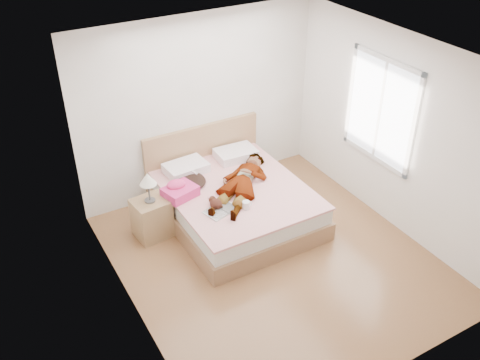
{
  "coord_description": "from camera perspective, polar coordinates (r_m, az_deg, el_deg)",
  "views": [
    {
      "loc": [
        -2.93,
        -4.23,
        4.45
      ],
      "look_at": [
        0.0,
        0.85,
        0.7
      ],
      "focal_mm": 40.0,
      "sensor_mm": 36.0,
      "label": 1
    }
  ],
  "objects": [
    {
      "name": "hair",
      "position": [
        7.28,
        -5.48,
        0.02
      ],
      "size": [
        0.52,
        0.6,
        0.08
      ],
      "primitive_type": "ellipsoid",
      "rotation": [
        0.0,
        0.0,
        0.21
      ],
      "color": "black",
      "rests_on": "bed"
    },
    {
      "name": "ground",
      "position": [
        6.8,
        3.61,
        -8.34
      ],
      "size": [
        4.0,
        4.0,
        0.0
      ],
      "primitive_type": "plane",
      "color": "#57331B",
      "rests_on": "ground"
    },
    {
      "name": "coffee_mug",
      "position": [
        6.73,
        0.68,
        -2.67
      ],
      "size": [
        0.14,
        0.1,
        0.11
      ],
      "color": "silver",
      "rests_on": "bed"
    },
    {
      "name": "room_shell",
      "position": [
        7.16,
        14.77,
        7.17
      ],
      "size": [
        4.0,
        4.0,
        4.0
      ],
      "color": "white",
      "rests_on": "ground"
    },
    {
      "name": "nightstand",
      "position": [
        7.06,
        -9.41,
        -3.73
      ],
      "size": [
        0.48,
        0.44,
        0.96
      ],
      "color": "brown",
      "rests_on": "ground"
    },
    {
      "name": "plush_toy",
      "position": [
        6.74,
        -2.65,
        -2.48
      ],
      "size": [
        0.15,
        0.23,
        0.13
      ],
      "color": "black",
      "rests_on": "bed"
    },
    {
      "name": "bed",
      "position": [
        7.33,
        -0.72,
        -2.12
      ],
      "size": [
        1.8,
        2.08,
        1.0
      ],
      "color": "brown",
      "rests_on": "ground"
    },
    {
      "name": "towel",
      "position": [
        6.99,
        -6.51,
        -1.08
      ],
      "size": [
        0.49,
        0.43,
        0.22
      ],
      "color": "#E33D81",
      "rests_on": "bed"
    },
    {
      "name": "phone",
      "position": [
        7.2,
        -4.85,
        0.82
      ],
      "size": [
        0.09,
        0.09,
        0.05
      ],
      "primitive_type": "cube",
      "rotation": [
        0.44,
        0.0,
        0.74
      ],
      "color": "silver",
      "rests_on": "bed"
    },
    {
      "name": "woman",
      "position": [
        7.12,
        0.19,
        0.03
      ],
      "size": [
        1.55,
        1.48,
        0.21
      ],
      "primitive_type": "imported",
      "rotation": [
        0.0,
        0.0,
        -0.84
      ],
      "color": "white",
      "rests_on": "bed"
    },
    {
      "name": "magazine",
      "position": [
        6.72,
        -2.03,
        -3.22
      ],
      "size": [
        0.47,
        0.37,
        0.02
      ],
      "color": "white",
      "rests_on": "bed"
    }
  ]
}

